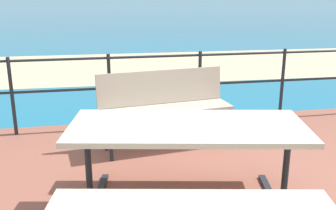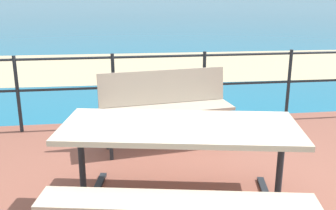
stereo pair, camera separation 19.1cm
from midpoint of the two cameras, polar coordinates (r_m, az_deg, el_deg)
The scene contains 5 objects.
sea_water at distance 42.56m, azimuth -10.16°, elevation 13.96°, with size 90.00×90.00×0.01m, color #196B8E.
beach_strip at distance 9.52m, azimuth -6.58°, elevation 5.60°, with size 54.00×3.80×0.01m, color tan.
picnic_table at distance 2.95m, azimuth 0.96°, elevation -6.15°, with size 1.98×1.70×0.79m.
park_bench at distance 4.40m, azimuth -1.86°, elevation 0.61°, with size 1.51×0.61×0.87m.
railing_fence at distance 5.06m, azimuth -2.92°, elevation 3.60°, with size 5.94×0.04×0.97m.
Camera 1 is at (-0.76, -2.50, 1.81)m, focal length 41.86 mm.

